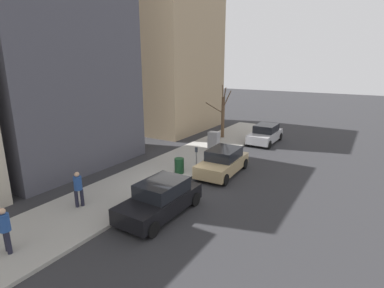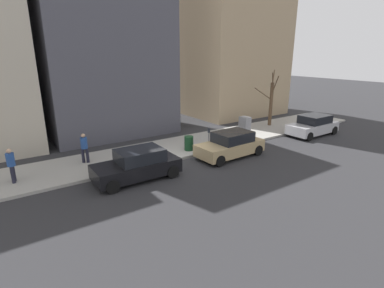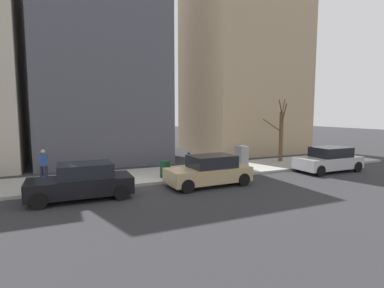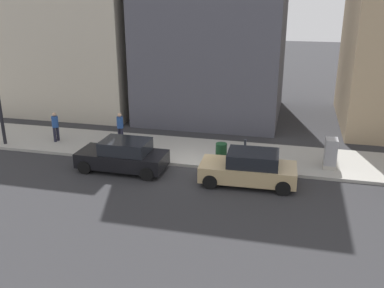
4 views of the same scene
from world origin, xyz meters
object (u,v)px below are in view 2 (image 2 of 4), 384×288
at_px(parked_car_silver, 313,126).
at_px(parked_car_tan, 231,145).
at_px(office_block_center, 95,3).
at_px(parking_meter, 209,136).
at_px(pedestrian_midblock, 11,164).
at_px(office_tower_left, 228,0).
at_px(bare_tree, 271,102).
at_px(trash_bin, 189,143).
at_px(pedestrian_near_meter, 84,146).
at_px(parked_car_black, 137,165).
at_px(utility_box, 245,127).

distance_m(parked_car_silver, parked_car_tan, 8.43).
bearing_deg(office_block_center, parking_meter, -160.52).
xyz_separation_m(pedestrian_midblock, office_tower_left, (8.48, -20.36, 9.76)).
height_order(parked_car_tan, office_tower_left, office_tower_left).
relative_size(bare_tree, trash_bin, 5.00).
xyz_separation_m(parking_meter, office_tower_left, (9.66, -9.64, 9.87)).
relative_size(bare_tree, pedestrian_near_meter, 2.71).
bearing_deg(pedestrian_midblock, pedestrian_near_meter, 114.77).
height_order(parked_car_black, utility_box, utility_box).
relative_size(parked_car_tan, parking_meter, 3.15).
distance_m(parking_meter, office_tower_left, 16.84).
height_order(utility_box, pedestrian_near_meter, pedestrian_near_meter).
height_order(parked_car_tan, pedestrian_near_meter, pedestrian_near_meter).
relative_size(parking_meter, office_block_center, 0.07).
distance_m(utility_box, trash_bin, 5.20).
relative_size(parking_meter, pedestrian_near_meter, 0.81).
relative_size(parked_car_tan, pedestrian_near_meter, 2.57).
height_order(utility_box, trash_bin, utility_box).
relative_size(parked_car_tan, office_tower_left, 0.20).
xyz_separation_m(utility_box, pedestrian_near_meter, (1.07, 11.14, 0.24)).
bearing_deg(parked_car_silver, parking_meter, 80.60).
bearing_deg(pedestrian_near_meter, parked_car_tan, 3.30).
distance_m(parked_car_black, office_block_center, 14.27).
distance_m(parked_car_silver, parking_meter, 8.96).
bearing_deg(utility_box, pedestrian_midblock, 88.71).
relative_size(parked_car_silver, parked_car_black, 1.00).
height_order(bare_tree, office_block_center, office_block_center).
bearing_deg(parking_meter, utility_box, -77.91).
xyz_separation_m(parking_meter, pedestrian_midblock, (1.18, 10.73, 0.11)).
distance_m(pedestrian_midblock, office_tower_left, 24.12).
distance_m(parked_car_tan, office_block_center, 14.69).
bearing_deg(pedestrian_midblock, bare_tree, 105.95).
distance_m(office_tower_left, office_block_center, 13.09).
xyz_separation_m(parked_car_black, trash_bin, (1.95, -4.38, -0.14)).
bearing_deg(parked_car_black, office_tower_left, -53.10).
bearing_deg(trash_bin, parked_car_silver, -100.87).
height_order(bare_tree, trash_bin, bare_tree).
bearing_deg(office_tower_left, parked_car_black, 126.21).
bearing_deg(parked_car_black, pedestrian_near_meter, 25.35).
relative_size(utility_box, office_tower_left, 0.07).
height_order(utility_box, bare_tree, bare_tree).
relative_size(parked_car_tan, trash_bin, 4.73).
bearing_deg(parking_meter, parked_car_black, 104.97).
bearing_deg(office_tower_left, office_block_center, 90.44).
height_order(parked_car_silver, trash_bin, parked_car_silver).
bearing_deg(utility_box, pedestrian_near_meter, 84.50).
bearing_deg(bare_tree, parked_car_black, 104.90).
bearing_deg(parked_car_silver, trash_bin, 79.24).
xyz_separation_m(office_tower_left, office_block_center, (-0.10, 13.02, -1.36)).
distance_m(parking_meter, pedestrian_midblock, 10.79).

